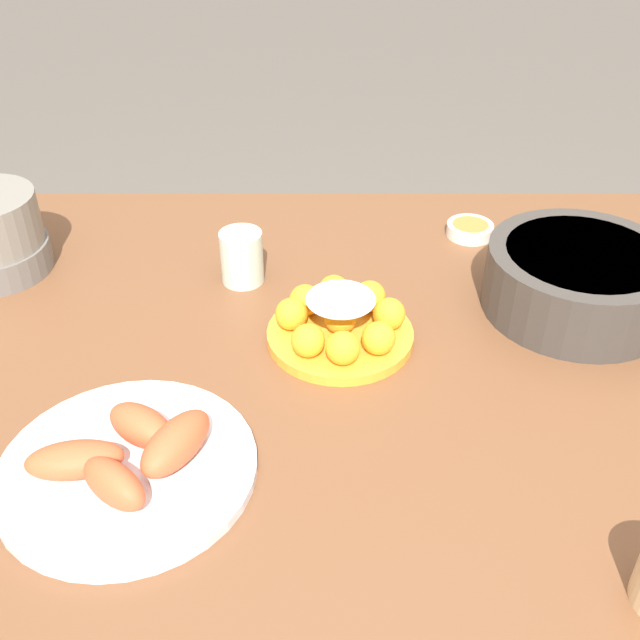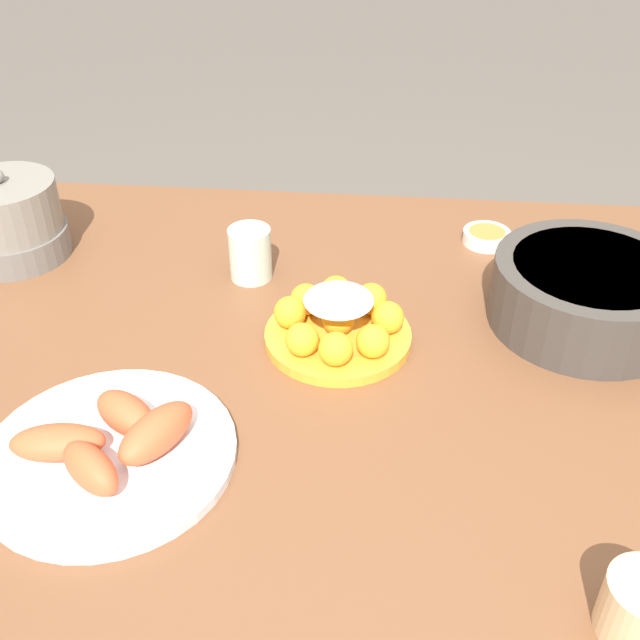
% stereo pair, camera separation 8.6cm
% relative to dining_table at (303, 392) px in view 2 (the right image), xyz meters
% --- Properties ---
extents(dining_table, '(1.39, 1.00, 0.78)m').
position_rel_dining_table_xyz_m(dining_table, '(0.00, 0.00, 0.00)').
color(dining_table, brown).
rests_on(dining_table, ground_plane).
extents(cake_plate, '(0.22, 0.22, 0.08)m').
position_rel_dining_table_xyz_m(cake_plate, '(0.05, 0.01, 0.13)').
color(cake_plate, gold).
rests_on(cake_plate, dining_table).
extents(serving_bowl, '(0.28, 0.28, 0.10)m').
position_rel_dining_table_xyz_m(serving_bowl, '(0.42, 0.10, 0.15)').
color(serving_bowl, '#3D3833').
rests_on(serving_bowl, dining_table).
extents(sauce_bowl, '(0.08, 0.08, 0.02)m').
position_rel_dining_table_xyz_m(sauce_bowl, '(0.29, 0.33, 0.11)').
color(sauce_bowl, silver).
rests_on(sauce_bowl, dining_table).
extents(seafood_platter, '(0.31, 0.31, 0.06)m').
position_rel_dining_table_xyz_m(seafood_platter, '(-0.20, -0.25, 0.11)').
color(seafood_platter, silver).
rests_on(seafood_platter, dining_table).
extents(cup_far, '(0.07, 0.07, 0.09)m').
position_rel_dining_table_xyz_m(cup_far, '(-0.10, 0.18, 0.14)').
color(cup_far, beige).
rests_on(cup_far, dining_table).
extents(warming_pot, '(0.19, 0.19, 0.16)m').
position_rel_dining_table_xyz_m(warming_pot, '(-0.53, 0.21, 0.16)').
color(warming_pot, '#66605B').
rests_on(warming_pot, dining_table).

